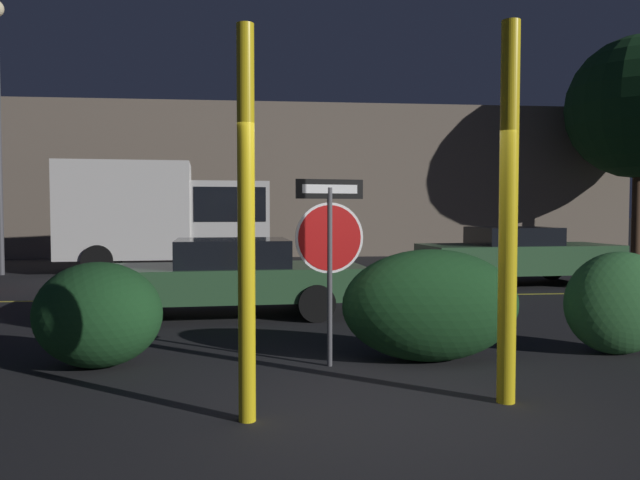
% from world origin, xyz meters
% --- Properties ---
extents(ground_plane, '(260.00, 260.00, 0.00)m').
position_xyz_m(ground_plane, '(0.00, 0.00, 0.00)').
color(ground_plane, black).
extents(road_center_stripe, '(38.32, 0.12, 0.01)m').
position_xyz_m(road_center_stripe, '(0.00, 7.27, 0.00)').
color(road_center_stripe, gold).
rests_on(road_center_stripe, ground_plane).
extents(stop_sign, '(0.79, 0.17, 2.13)m').
position_xyz_m(stop_sign, '(-0.25, 1.64, 1.47)').
color(stop_sign, '#4C4C51').
rests_on(stop_sign, ground_plane).
extents(yellow_pole_left, '(0.15, 0.15, 3.31)m').
position_xyz_m(yellow_pole_left, '(-1.16, -0.14, 1.65)').
color(yellow_pole_left, yellow).
rests_on(yellow_pole_left, ground_plane).
extents(yellow_pole_right, '(0.17, 0.17, 3.49)m').
position_xyz_m(yellow_pole_right, '(1.21, 0.13, 1.74)').
color(yellow_pole_right, yellow).
rests_on(yellow_pole_right, ground_plane).
extents(hedge_bush_1, '(1.43, 1.19, 1.20)m').
position_xyz_m(hedge_bush_1, '(-2.86, 1.86, 0.60)').
color(hedge_bush_1, '#19421E').
rests_on(hedge_bush_1, ground_plane).
extents(hedge_bush_2, '(2.11, 1.13, 1.32)m').
position_xyz_m(hedge_bush_2, '(0.96, 1.76, 0.66)').
color(hedge_bush_2, '#19421E').
rests_on(hedge_bush_2, ground_plane).
extents(hedge_bush_3, '(1.41, 0.76, 1.27)m').
position_xyz_m(hedge_bush_3, '(3.37, 1.85, 0.64)').
color(hedge_bush_3, '#2D6633').
rests_on(hedge_bush_3, ground_plane).
extents(passing_car_2, '(4.84, 2.17, 1.29)m').
position_xyz_m(passing_car_2, '(-1.60, 5.24, 0.66)').
color(passing_car_2, '#335B38').
rests_on(passing_car_2, ground_plane).
extents(passing_car_3, '(4.76, 2.23, 1.38)m').
position_xyz_m(passing_car_3, '(5.12, 8.92, 0.71)').
color(passing_car_3, '#335B38').
rests_on(passing_car_3, ground_plane).
extents(delivery_truck, '(6.05, 2.93, 3.16)m').
position_xyz_m(delivery_truck, '(-3.67, 13.35, 1.70)').
color(delivery_truck, silver).
rests_on(delivery_truck, ground_plane).
extents(tree_0, '(5.10, 5.10, 8.04)m').
position_xyz_m(tree_0, '(12.68, 16.00, 5.49)').
color(tree_0, '#422D1E').
rests_on(tree_0, ground_plane).
extents(building_backdrop, '(32.10, 3.30, 5.88)m').
position_xyz_m(building_backdrop, '(-2.19, 19.97, 2.94)').
color(building_backdrop, '#7A6B5B').
rests_on(building_backdrop, ground_plane).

